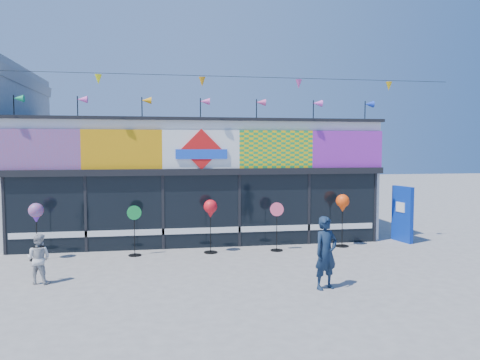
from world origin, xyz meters
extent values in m
plane|color=slate|center=(0.00, 0.00, 0.00)|extent=(80.00, 80.00, 0.00)
cube|color=white|center=(0.00, 6.00, 2.00)|extent=(12.00, 5.00, 4.00)
cube|color=black|center=(0.00, 3.44, 1.15)|extent=(11.60, 0.12, 2.30)
cube|color=black|center=(0.00, 3.40, 2.40)|extent=(12.00, 0.30, 0.20)
cube|color=white|center=(0.00, 3.41, 0.55)|extent=(11.40, 0.10, 0.18)
cube|color=black|center=(0.00, 6.00, 4.05)|extent=(12.20, 5.20, 0.10)
cube|color=black|center=(-5.80, 3.43, 1.15)|extent=(0.08, 0.14, 2.30)
cube|color=black|center=(-3.50, 3.43, 1.15)|extent=(0.08, 0.14, 2.30)
cube|color=black|center=(-1.20, 3.43, 1.15)|extent=(0.08, 0.14, 2.30)
cube|color=black|center=(1.20, 3.43, 1.15)|extent=(0.08, 0.14, 2.30)
cube|color=black|center=(3.50, 3.43, 1.15)|extent=(0.08, 0.14, 2.30)
cube|color=black|center=(5.80, 3.43, 1.15)|extent=(0.08, 0.14, 2.30)
cube|color=red|center=(-4.80, 3.42, 3.10)|extent=(2.40, 0.08, 1.20)
cube|color=orange|center=(-2.40, 3.42, 3.10)|extent=(2.40, 0.08, 1.20)
cube|color=white|center=(0.00, 3.42, 3.10)|extent=(2.40, 0.08, 1.20)
cube|color=yellow|center=(2.40, 3.42, 3.10)|extent=(2.40, 0.08, 1.20)
cube|color=purple|center=(4.80, 3.42, 3.10)|extent=(2.40, 0.08, 1.20)
cube|color=red|center=(0.00, 3.36, 3.10)|extent=(1.27, 0.06, 1.27)
cube|color=blue|center=(0.00, 3.34, 2.95)|extent=(1.60, 0.05, 0.30)
cube|color=blue|center=(-3.92, 3.48, 1.01)|extent=(0.78, 0.03, 0.78)
cube|color=#17972A|center=(-2.35, 3.48, 1.18)|extent=(0.92, 0.03, 0.92)
cube|color=yellow|center=(-0.78, 3.48, 1.59)|extent=(0.78, 0.03, 0.78)
cube|color=#192DD9|center=(0.78, 3.48, 1.06)|extent=(0.92, 0.03, 0.92)
cube|color=#EC4E71|center=(2.35, 3.48, 1.20)|extent=(0.78, 0.03, 0.78)
cube|color=red|center=(3.92, 3.48, 1.56)|extent=(0.92, 0.03, 0.92)
cylinder|color=black|center=(-5.50, 3.65, 4.35)|extent=(0.03, 0.03, 0.70)
cone|color=#179A5A|center=(-5.36, 3.65, 4.60)|extent=(0.30, 0.22, 0.22)
cylinder|color=black|center=(-3.70, 3.65, 4.35)|extent=(0.03, 0.03, 0.70)
cone|color=#F050BB|center=(-3.56, 3.65, 4.60)|extent=(0.30, 0.22, 0.22)
cylinder|color=black|center=(-1.80, 3.65, 4.35)|extent=(0.03, 0.03, 0.70)
cone|color=#F59D0C|center=(-1.66, 3.65, 4.60)|extent=(0.30, 0.22, 0.22)
cylinder|color=black|center=(0.00, 3.65, 4.35)|extent=(0.03, 0.03, 0.70)
cone|color=#ED4FAC|center=(0.14, 3.65, 4.60)|extent=(0.30, 0.22, 0.22)
cylinder|color=black|center=(1.80, 3.65, 4.35)|extent=(0.03, 0.03, 0.70)
cone|color=#E34B95|center=(1.94, 3.65, 4.60)|extent=(0.30, 0.22, 0.22)
cylinder|color=black|center=(3.70, 3.65, 4.35)|extent=(0.03, 0.03, 0.70)
cone|color=#F551DD|center=(3.84, 3.65, 4.60)|extent=(0.30, 0.22, 0.22)
cylinder|color=black|center=(5.50, 3.65, 4.35)|extent=(0.03, 0.03, 0.70)
cone|color=blue|center=(5.64, 3.65, 4.60)|extent=(0.30, 0.22, 0.22)
cylinder|color=black|center=(0.00, 3.00, 5.30)|extent=(16.00, 0.01, 0.01)
cone|color=#F8FF15|center=(-3.00, 3.00, 5.12)|extent=(0.20, 0.20, 0.28)
cone|color=orange|center=(0.00, 3.00, 5.12)|extent=(0.20, 0.20, 0.28)
cone|color=#D747A0|center=(3.00, 3.00, 5.12)|extent=(0.20, 0.20, 0.28)
cone|color=yellow|center=(6.00, 3.00, 5.12)|extent=(0.20, 0.20, 0.28)
cube|color=#0A30A3|center=(6.72, 3.25, 0.93)|extent=(0.31, 0.94, 1.86)
cube|color=white|center=(6.65, 3.25, 1.16)|extent=(0.11, 0.42, 0.33)
cylinder|color=black|center=(-4.69, 2.54, 0.02)|extent=(0.41, 0.41, 0.03)
cylinder|color=black|center=(-4.69, 2.54, 0.69)|extent=(0.02, 0.02, 1.33)
sphere|color=#6628BE|center=(-4.69, 2.54, 1.41)|extent=(0.41, 0.41, 0.41)
cone|color=#6628BE|center=(-4.69, 2.54, 1.15)|extent=(0.20, 0.20, 0.18)
cylinder|color=black|center=(-2.03, 2.65, 0.01)|extent=(0.37, 0.37, 0.03)
cylinder|color=black|center=(-2.03, 2.65, 0.64)|extent=(0.02, 0.02, 1.22)
cylinder|color=green|center=(-2.03, 2.65, 1.27)|extent=(0.41, 0.10, 0.41)
cylinder|color=black|center=(0.20, 2.65, 0.02)|extent=(0.41, 0.41, 0.03)
cylinder|color=black|center=(0.20, 2.65, 0.69)|extent=(0.02, 0.02, 1.32)
sphere|color=red|center=(0.20, 2.65, 1.40)|extent=(0.41, 0.41, 0.41)
cone|color=red|center=(0.20, 2.65, 1.15)|extent=(0.20, 0.20, 0.18)
cylinder|color=black|center=(2.22, 2.59, 0.01)|extent=(0.38, 0.38, 0.03)
cylinder|color=black|center=(2.22, 2.59, 0.64)|extent=(0.02, 0.02, 1.23)
cylinder|color=#F35174|center=(2.22, 2.59, 1.28)|extent=(0.42, 0.11, 0.42)
cylinder|color=black|center=(4.43, 2.84, 0.02)|extent=(0.42, 0.42, 0.03)
cylinder|color=black|center=(4.43, 2.84, 0.72)|extent=(0.03, 0.03, 1.38)
sphere|color=#FF470D|center=(4.43, 2.84, 1.46)|extent=(0.42, 0.42, 0.42)
cone|color=#FF470D|center=(4.43, 2.84, 1.20)|extent=(0.21, 0.21, 0.19)
imported|color=#12223A|center=(2.35, -1.34, 0.81)|extent=(0.69, 0.57, 1.63)
imported|color=#BCBCBC|center=(-4.08, 0.18, 0.58)|extent=(0.63, 0.47, 1.17)
camera|label=1|loc=(-1.26, -11.14, 3.16)|focal=35.00mm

